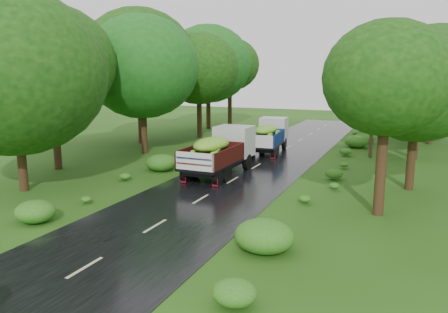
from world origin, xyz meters
The scene contains 9 objects.
ground centered at (0.00, 0.00, 0.00)m, with size 120.00×120.00×0.00m, color #1E3F0D.
road centered at (0.00, 5.00, 0.01)m, with size 6.50×80.00×0.02m, color black.
road_lines centered at (0.00, 6.00, 0.02)m, with size 0.12×69.60×0.00m.
truck_near centered at (-1.17, 13.16, 1.49)m, with size 2.32×6.30×2.63m.
truck_far centered at (-0.79, 21.13, 1.38)m, with size 2.55×5.96×2.44m.
utility_pole centered at (6.39, 22.02, 4.49)m, with size 1.52×0.36×8.73m.
trees_left centered at (-10.19, 20.44, 6.39)m, with size 7.39×33.19×8.78m.
trees_right centered at (9.29, 23.63, 5.36)m, with size 6.26×31.03×7.59m.
shrubs centered at (0.00, 14.00, 0.35)m, with size 11.90×44.00×0.70m.
Camera 1 is at (8.85, -9.78, 5.89)m, focal length 35.00 mm.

